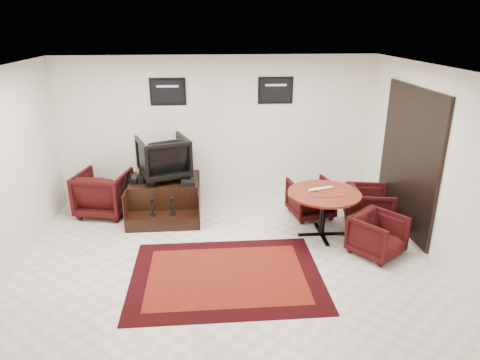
% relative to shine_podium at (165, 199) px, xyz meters
% --- Properties ---
extents(ground, '(6.00, 6.00, 0.00)m').
position_rel_shine_podium_xyz_m(ground, '(1.00, -1.82, -0.30)').
color(ground, beige).
rests_on(ground, ground).
extents(room_shell, '(6.02, 5.02, 2.81)m').
position_rel_shine_podium_xyz_m(room_shell, '(1.41, -1.70, 1.48)').
color(room_shell, silver).
rests_on(room_shell, ground).
extents(area_rug, '(2.66, 1.99, 0.01)m').
position_rel_shine_podium_xyz_m(area_rug, '(1.01, -2.18, -0.29)').
color(area_rug, black).
rests_on(area_rug, ground).
extents(shine_podium, '(1.27, 1.30, 0.65)m').
position_rel_shine_podium_xyz_m(shine_podium, '(0.00, 0.00, 0.00)').
color(shine_podium, black).
rests_on(shine_podium, ground).
extents(shine_chair, '(1.06, 1.02, 0.87)m').
position_rel_shine_podium_xyz_m(shine_chair, '(0.00, 0.14, 0.78)').
color(shine_chair, black).
rests_on(shine_chair, shine_podium).
extents(shoes_pair, '(0.24, 0.29, 0.10)m').
position_rel_shine_podium_xyz_m(shoes_pair, '(-0.47, -0.01, 0.40)').
color(shoes_pair, black).
rests_on(shoes_pair, shine_podium).
extents(polish_kit, '(0.25, 0.17, 0.08)m').
position_rel_shine_podium_xyz_m(polish_kit, '(0.44, -0.27, 0.39)').
color(polish_kit, black).
rests_on(polish_kit, shine_podium).
extents(umbrella_black, '(0.31, 0.12, 0.85)m').
position_rel_shine_podium_xyz_m(umbrella_black, '(-0.77, -0.12, 0.12)').
color(umbrella_black, black).
rests_on(umbrella_black, ground).
extents(umbrella_hooked, '(0.32, 0.12, 0.86)m').
position_rel_shine_podium_xyz_m(umbrella_hooked, '(-0.71, -0.00, 0.13)').
color(umbrella_hooked, black).
rests_on(umbrella_hooked, ground).
extents(armchair_side, '(1.02, 0.98, 0.89)m').
position_rel_shine_podium_xyz_m(armchair_side, '(-1.13, 0.12, 0.15)').
color(armchair_side, black).
rests_on(armchair_side, ground).
extents(meeting_table, '(1.18, 1.18, 0.77)m').
position_rel_shine_podium_xyz_m(meeting_table, '(2.66, -1.08, 0.38)').
color(meeting_table, '#4A160A').
rests_on(meeting_table, ground).
extents(table_chair_back, '(0.84, 0.80, 0.75)m').
position_rel_shine_podium_xyz_m(table_chair_back, '(2.65, -0.29, 0.07)').
color(table_chair_back, black).
rests_on(table_chair_back, ground).
extents(table_chair_window, '(0.81, 0.85, 0.76)m').
position_rel_shine_podium_xyz_m(table_chair_window, '(3.57, -0.75, 0.08)').
color(table_chair_window, black).
rests_on(table_chair_window, ground).
extents(table_chair_corner, '(0.93, 0.93, 0.71)m').
position_rel_shine_podium_xyz_m(table_chair_corner, '(3.33, -1.76, 0.05)').
color(table_chair_corner, black).
rests_on(table_chair_corner, ground).
extents(paper_roll, '(0.42, 0.16, 0.05)m').
position_rel_shine_podium_xyz_m(paper_roll, '(2.62, -0.98, 0.49)').
color(paper_roll, white).
rests_on(paper_roll, meeting_table).
extents(table_clutter, '(0.56, 0.37, 0.01)m').
position_rel_shine_podium_xyz_m(table_clutter, '(2.72, -1.13, 0.47)').
color(table_clutter, '#D5550B').
rests_on(table_clutter, meeting_table).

